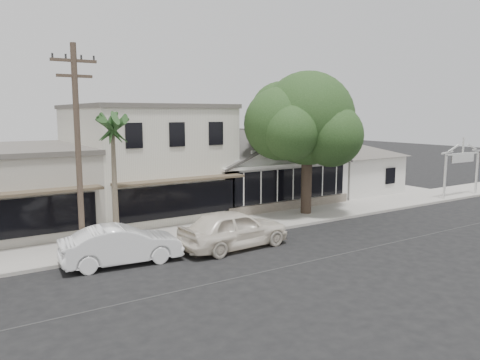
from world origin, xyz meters
TOP-DOWN VIEW (x-y plane):
  - ground at (0.00, 0.00)m, footprint 140.00×140.00m
  - sidewalk_north at (-8.00, 6.75)m, footprint 90.00×3.50m
  - corner_shop at (5.00, 12.47)m, footprint 10.40×8.60m
  - side_cottage at (13.20, 11.50)m, footprint 6.00×6.00m
  - arch_sign at (18.40, 5.30)m, footprint 4.12×0.12m
  - row_building_near at (-3.00, 13.50)m, footprint 8.00×10.00m
  - utility_pole at (-9.00, 5.20)m, footprint 1.80×0.24m
  - car_0 at (-2.56, 3.46)m, footprint 5.46×2.46m
  - car_1 at (-7.72, 4.04)m, footprint 5.05×2.18m
  - shade_tree at (4.86, 7.30)m, footprint 7.87×7.11m
  - palm_east at (-7.13, 6.48)m, footprint 2.27×2.27m

SIDE VIEW (x-z plane):
  - ground at x=0.00m, z-range 0.00..0.00m
  - sidewalk_north at x=-8.00m, z-range 0.00..0.15m
  - car_1 at x=-7.72m, z-range 0.00..1.62m
  - car_0 at x=-2.56m, z-range 0.00..1.82m
  - side_cottage at x=13.20m, z-range 0.00..3.00m
  - corner_shop at x=5.00m, z-range 0.07..5.17m
  - arch_sign at x=18.40m, z-range 1.18..5.13m
  - row_building_near at x=-3.00m, z-range 0.00..6.50m
  - utility_pole at x=-9.00m, z-range 0.29..9.29m
  - palm_east at x=-7.13m, z-range 2.31..8.85m
  - shade_tree at x=4.86m, z-range 1.38..10.11m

